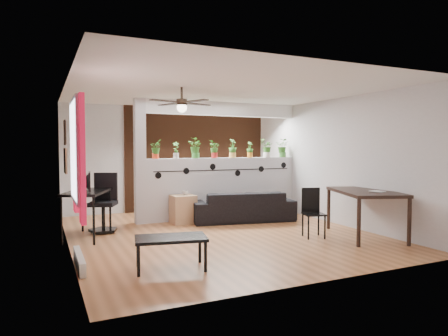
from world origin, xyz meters
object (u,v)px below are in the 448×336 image
(coffee_table, at_px, (171,240))
(potted_plant_7, at_px, (283,147))
(cube_shelf, at_px, (183,209))
(potted_plant_2, at_px, (196,147))
(potted_plant_5, at_px, (250,149))
(potted_plant_4, at_px, (233,148))
(office_chair, at_px, (104,206))
(potted_plant_1, at_px, (176,149))
(potted_plant_6, at_px, (267,148))
(potted_plant_0, at_px, (155,149))
(ceiling_fan, at_px, (182,104))
(potted_plant_3, at_px, (214,149))
(folding_chair, at_px, (312,208))
(dining_table, at_px, (365,195))
(computer_desk, at_px, (87,195))
(sofa, at_px, (243,207))
(cup, at_px, (185,193))

(coffee_table, bearing_deg, potted_plant_7, 40.49)
(potted_plant_7, relative_size, cube_shelf, 0.76)
(potted_plant_2, relative_size, potted_plant_5, 1.22)
(potted_plant_4, relative_size, office_chair, 0.40)
(potted_plant_1, bearing_deg, potted_plant_2, 0.00)
(potted_plant_5, distance_m, potted_plant_6, 0.45)
(potted_plant_0, relative_size, coffee_table, 0.40)
(potted_plant_2, relative_size, cube_shelf, 0.77)
(ceiling_fan, distance_m, potted_plant_2, 2.15)
(coffee_table, bearing_deg, potted_plant_0, 78.31)
(potted_plant_3, xyz_separation_m, potted_plant_5, (0.90, 0.00, -0.01))
(potted_plant_1, distance_m, potted_plant_4, 1.35)
(cube_shelf, distance_m, office_chair, 1.64)
(folding_chair, xyz_separation_m, coffee_table, (-2.85, -0.79, -0.13))
(dining_table, height_order, folding_chair, folding_chair)
(potted_plant_3, distance_m, computer_desk, 3.08)
(potted_plant_1, relative_size, sofa, 0.17)
(potted_plant_5, bearing_deg, dining_table, -74.99)
(sofa, xyz_separation_m, cube_shelf, (-1.26, 0.27, -0.01))
(cup, height_order, coffee_table, cup)
(potted_plant_2, distance_m, coffee_table, 3.83)
(potted_plant_0, relative_size, sofa, 0.19)
(folding_chair, bearing_deg, cube_shelf, 128.04)
(cup, bearing_deg, computer_desk, -163.85)
(potted_plant_1, distance_m, coffee_table, 3.65)
(office_chair, bearing_deg, computer_desk, -129.90)
(potted_plant_7, relative_size, computer_desk, 0.35)
(ceiling_fan, bearing_deg, dining_table, -19.55)
(potted_plant_0, bearing_deg, office_chair, -155.46)
(potted_plant_6, bearing_deg, folding_chair, -102.21)
(potted_plant_5, relative_size, computer_desk, 0.29)
(potted_plant_7, xyz_separation_m, computer_desk, (-4.63, -0.92, -0.84))
(potted_plant_2, xyz_separation_m, sofa, (0.85, -0.61, -1.28))
(potted_plant_5, xyz_separation_m, folding_chair, (-0.09, -2.49, -1.03))
(ceiling_fan, distance_m, potted_plant_3, 2.39)
(potted_plant_0, distance_m, computer_desk, 1.92)
(potted_plant_3, bearing_deg, dining_table, -59.83)
(sofa, distance_m, coffee_table, 3.61)
(ceiling_fan, relative_size, potted_plant_6, 2.71)
(potted_plant_5, relative_size, potted_plant_7, 0.83)
(potted_plant_4, bearing_deg, folding_chair, -81.69)
(computer_desk, distance_m, folding_chair, 3.97)
(potted_plant_2, bearing_deg, potted_plant_6, 0.00)
(potted_plant_0, bearing_deg, potted_plant_5, -0.00)
(potted_plant_2, xyz_separation_m, potted_plant_3, (0.45, 0.00, -0.03))
(potted_plant_5, bearing_deg, folding_chair, -92.01)
(potted_plant_0, bearing_deg, ceiling_fan, -90.64)
(cup, xyz_separation_m, dining_table, (2.49, -2.54, 0.10))
(potted_plant_3, distance_m, folding_chair, 2.82)
(potted_plant_0, height_order, potted_plant_6, potted_plant_6)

